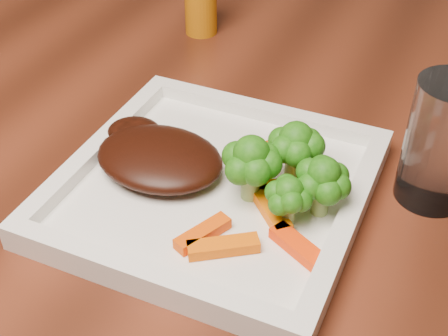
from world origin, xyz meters
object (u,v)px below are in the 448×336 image
at_px(spice_shaker, 201,0).
at_px(drinking_glass, 442,143).
at_px(dining_table, 118,292).
at_px(plate, 214,191).
at_px(steak, 160,158).

bearing_deg(spice_shaker, drinking_glass, -32.59).
xyz_separation_m(dining_table, spice_shaker, (0.07, 0.18, 0.42)).
distance_m(plate, steak, 0.06).
bearing_deg(steak, drinking_glass, 19.17).
bearing_deg(plate, dining_table, 152.14).
bearing_deg(plate, spice_shaker, 117.64).
bearing_deg(drinking_glass, plate, -155.41).
bearing_deg(drinking_glass, dining_table, 175.03).
relative_size(steak, spice_shaker, 1.35).
bearing_deg(steak, spice_shaker, 108.61).
height_order(plate, drinking_glass, drinking_glass).
relative_size(dining_table, spice_shaker, 17.39).
height_order(plate, spice_shaker, spice_shaker).
height_order(plate, steak, steak).
xyz_separation_m(spice_shaker, drinking_glass, (0.34, -0.22, 0.01)).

